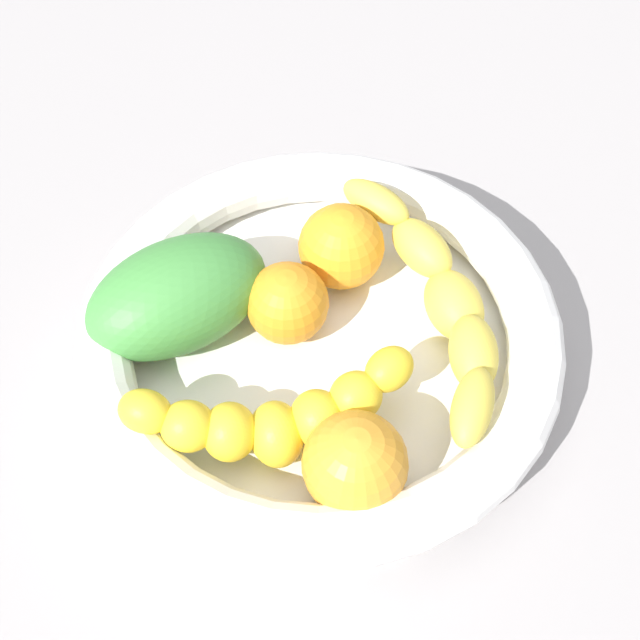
{
  "coord_description": "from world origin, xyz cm",
  "views": [
    {
      "loc": [
        17.36,
        -25.74,
        52.08
      ],
      "look_at": [
        0.0,
        0.0,
        8.3
      ],
      "focal_mm": 44.74,
      "sensor_mm": 36.0,
      "label": 1
    }
  ],
  "objects_px": {
    "orange_mid_left": "(289,301)",
    "orange_mid_right": "(341,247)",
    "fruit_bowl": "(320,338)",
    "banana_draped_right": "(274,417)",
    "mango_green": "(178,296)",
    "banana_draped_left": "(442,299)",
    "orange_front": "(355,464)"
  },
  "relations": [
    {
      "from": "banana_draped_left",
      "to": "banana_draped_right",
      "type": "height_order",
      "value": "banana_draped_left"
    },
    {
      "from": "fruit_bowl",
      "to": "banana_draped_right",
      "type": "distance_m",
      "value": 0.08
    },
    {
      "from": "orange_front",
      "to": "mango_green",
      "type": "distance_m",
      "value": 0.17
    },
    {
      "from": "orange_mid_left",
      "to": "banana_draped_left",
      "type": "bearing_deg",
      "value": 34.32
    },
    {
      "from": "banana_draped_right",
      "to": "fruit_bowl",
      "type": "bearing_deg",
      "value": 102.83
    },
    {
      "from": "orange_mid_left",
      "to": "orange_front",
      "type": "bearing_deg",
      "value": -37.13
    },
    {
      "from": "orange_mid_left",
      "to": "mango_green",
      "type": "bearing_deg",
      "value": -145.97
    },
    {
      "from": "mango_green",
      "to": "orange_front",
      "type": "bearing_deg",
      "value": -12.25
    },
    {
      "from": "orange_front",
      "to": "orange_mid_right",
      "type": "xyz_separation_m",
      "value": [
        -0.1,
        0.14,
        -0.0
      ]
    },
    {
      "from": "orange_mid_right",
      "to": "mango_green",
      "type": "bearing_deg",
      "value": -123.2
    },
    {
      "from": "orange_front",
      "to": "orange_mid_right",
      "type": "distance_m",
      "value": 0.17
    },
    {
      "from": "mango_green",
      "to": "banana_draped_left",
      "type": "bearing_deg",
      "value": 34.2
    },
    {
      "from": "orange_mid_left",
      "to": "mango_green",
      "type": "xyz_separation_m",
      "value": [
        -0.06,
        -0.04,
        0.01
      ]
    },
    {
      "from": "mango_green",
      "to": "orange_mid_right",
      "type": "bearing_deg",
      "value": 56.8
    },
    {
      "from": "orange_mid_left",
      "to": "orange_mid_right",
      "type": "bearing_deg",
      "value": 86.16
    },
    {
      "from": "banana_draped_left",
      "to": "orange_mid_right",
      "type": "bearing_deg",
      "value": 179.7
    },
    {
      "from": "fruit_bowl",
      "to": "orange_mid_right",
      "type": "height_order",
      "value": "orange_mid_right"
    },
    {
      "from": "banana_draped_left",
      "to": "banana_draped_right",
      "type": "bearing_deg",
      "value": -106.87
    },
    {
      "from": "fruit_bowl",
      "to": "banana_draped_right",
      "type": "relative_size",
      "value": 2.26
    },
    {
      "from": "orange_mid_right",
      "to": "orange_mid_left",
      "type": "bearing_deg",
      "value": -93.84
    },
    {
      "from": "fruit_bowl",
      "to": "orange_front",
      "type": "height_order",
      "value": "orange_front"
    },
    {
      "from": "orange_mid_right",
      "to": "fruit_bowl",
      "type": "bearing_deg",
      "value": -69.52
    },
    {
      "from": "orange_mid_left",
      "to": "fruit_bowl",
      "type": "bearing_deg",
      "value": -4.2
    },
    {
      "from": "fruit_bowl",
      "to": "orange_mid_left",
      "type": "xyz_separation_m",
      "value": [
        -0.03,
        0.0,
        0.02
      ]
    },
    {
      "from": "orange_mid_left",
      "to": "orange_mid_right",
      "type": "xyz_separation_m",
      "value": [
        0.0,
        0.06,
        0.0
      ]
    },
    {
      "from": "banana_draped_left",
      "to": "orange_mid_right",
      "type": "height_order",
      "value": "orange_mid_right"
    },
    {
      "from": "banana_draped_right",
      "to": "orange_front",
      "type": "distance_m",
      "value": 0.06
    },
    {
      "from": "banana_draped_right",
      "to": "mango_green",
      "type": "relative_size",
      "value": 1.14
    },
    {
      "from": "orange_front",
      "to": "orange_mid_left",
      "type": "xyz_separation_m",
      "value": [
        -0.1,
        0.08,
        -0.0
      ]
    },
    {
      "from": "orange_mid_right",
      "to": "mango_green",
      "type": "height_order",
      "value": "mango_green"
    },
    {
      "from": "orange_mid_left",
      "to": "mango_green",
      "type": "relative_size",
      "value": 0.45
    },
    {
      "from": "banana_draped_left",
      "to": "banana_draped_right",
      "type": "distance_m",
      "value": 0.14
    }
  ]
}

